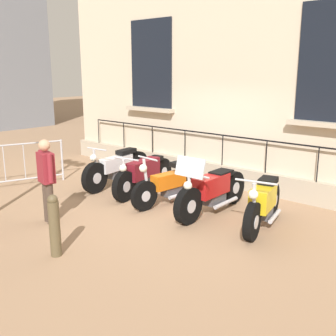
% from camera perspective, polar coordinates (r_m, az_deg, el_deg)
% --- Properties ---
extents(ground_plane, '(60.00, 60.00, 0.00)m').
position_cam_1_polar(ground_plane, '(8.50, 0.58, -5.09)').
color(ground_plane, '#9E7A5B').
extents(motorcycle_white, '(2.26, 0.58, 1.02)m').
position_cam_1_polar(motorcycle_white, '(9.79, -7.23, 0.00)').
color(motorcycle_white, black).
rests_on(motorcycle_white, ground_plane).
extents(motorcycle_maroon, '(2.16, 0.67, 0.93)m').
position_cam_1_polar(motorcycle_maroon, '(9.14, -3.43, -0.87)').
color(motorcycle_maroon, black).
rests_on(motorcycle_maroon, ground_plane).
extents(motorcycle_orange, '(2.04, 0.59, 1.08)m').
position_cam_1_polar(motorcycle_orange, '(8.43, 0.26, -2.34)').
color(motorcycle_orange, black).
rests_on(motorcycle_orange, ground_plane).
extents(motorcycle_red, '(2.23, 0.75, 1.24)m').
position_cam_1_polar(motorcycle_red, '(7.87, 6.24, -3.26)').
color(motorcycle_red, black).
rests_on(motorcycle_red, ground_plane).
extents(motorcycle_yellow, '(1.92, 0.74, 1.00)m').
position_cam_1_polar(motorcycle_yellow, '(7.32, 13.36, -5.06)').
color(motorcycle_yellow, black).
rests_on(motorcycle_yellow, ground_plane).
extents(crowd_barrier, '(2.20, 0.82, 1.05)m').
position_cam_1_polar(crowd_barrier, '(10.28, -20.98, 0.61)').
color(crowd_barrier, '#B7B7BF').
rests_on(crowd_barrier, ground_plane).
extents(bollard, '(0.17, 0.17, 0.97)m').
position_cam_1_polar(bollard, '(6.29, -15.84, -7.85)').
color(bollard, brown).
rests_on(bollard, ground_plane).
extents(pedestrian_standing, '(0.30, 0.52, 1.55)m').
position_cam_1_polar(pedestrian_standing, '(7.57, -16.87, -1.22)').
color(pedestrian_standing, '#47382D').
rests_on(pedestrian_standing, ground_plane).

